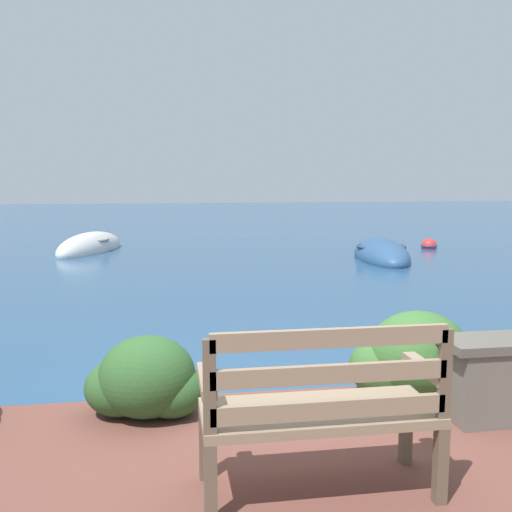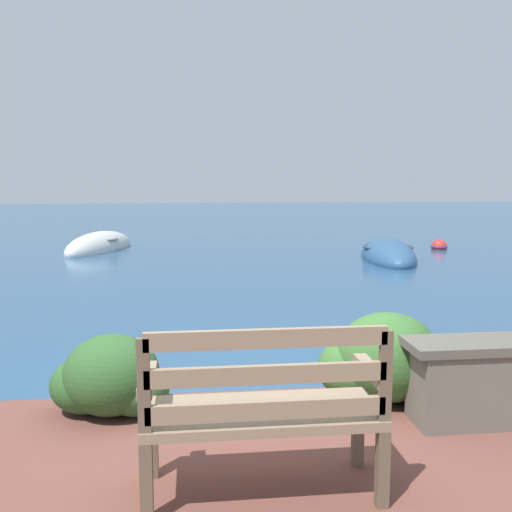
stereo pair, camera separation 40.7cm
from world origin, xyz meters
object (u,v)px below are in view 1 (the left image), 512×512
park_bench (321,406)px  rowboat_mid (90,249)px  mooring_buoy (429,246)px  rowboat_nearest (381,256)px

park_bench → rowboat_mid: park_bench is taller
park_bench → mooring_buoy: (6.13, 11.49, -0.63)m
rowboat_nearest → mooring_buoy: (1.99, 1.67, -0.00)m
park_bench → rowboat_mid: bearing=109.3°
rowboat_mid → park_bench: bearing=-146.6°
park_bench → rowboat_nearest: park_bench is taller
rowboat_mid → mooring_buoy: 8.86m
rowboat_nearest → rowboat_mid: 7.26m
rowboat_mid → mooring_buoy: bearing=-74.0°
rowboat_nearest → mooring_buoy: 2.59m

